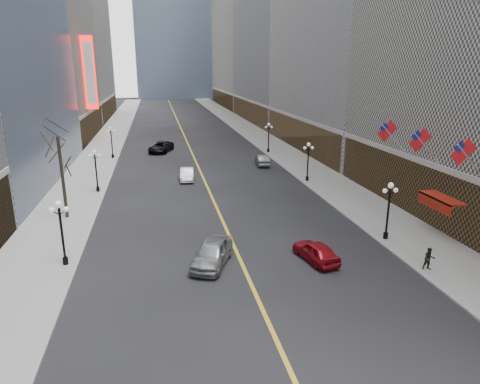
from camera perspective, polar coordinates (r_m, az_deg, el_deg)
name	(u,v)px	position (r m, az deg, el deg)	size (l,w,h in m)	color
sidewalk_east	(275,147)	(72.03, 4.68, 5.95)	(6.00, 230.00, 0.15)	gray
sidewalk_west	(101,154)	(69.96, -18.09, 4.89)	(6.00, 230.00, 0.15)	gray
lane_line	(187,141)	(79.44, -7.15, 6.81)	(0.25, 200.00, 0.02)	gold
bldg_east_c	(301,18)	(110.52, 8.15, 22.00)	(26.60, 40.60, 48.80)	gray
bldg_east_d	(259,9)	(152.42, 2.59, 23.18)	(26.60, 46.60, 62.80)	#AEA690
streetlamp_east_1	(389,205)	(34.46, 19.22, -1.64)	(1.26, 0.44, 4.52)	black
streetlamp_east_2	(308,158)	(50.27, 9.07, 4.55)	(1.26, 0.44, 4.52)	black
streetlamp_east_3	(269,134)	(67.18, 3.83, 7.66)	(1.26, 0.44, 4.52)	black
streetlamp_west_1	(61,226)	(30.66, -22.75, -4.23)	(1.26, 0.44, 4.52)	black
streetlamp_west_2	(96,166)	(47.73, -18.68, 3.26)	(1.26, 0.44, 4.52)	black
streetlamp_west_3	(111,139)	(65.31, -16.77, 6.76)	(1.26, 0.44, 4.52)	black
flag_3	(465,154)	(33.02, 27.82, 4.48)	(2.87, 0.12, 2.87)	#B2B2B7
flag_4	(422,142)	(36.98, 23.07, 6.15)	(2.87, 0.12, 2.87)	#B2B2B7
flag_5	(389,133)	(41.16, 19.24, 7.46)	(2.87, 0.12, 2.87)	#B2B2B7
awning_c	(440,199)	(36.74, 25.08, -0.91)	(1.40, 4.00, 0.93)	maroon
theatre_marquee	(89,73)	(78.92, -19.44, 14.73)	(2.00, 0.55, 12.00)	red
tree_west_far	(59,150)	(39.65, -22.96, 5.23)	(3.60, 3.60, 7.92)	#2D231C
car_nb_near	(212,253)	(29.36, -3.72, -8.13)	(2.02, 5.02, 1.71)	gray
car_nb_mid	(187,174)	(51.30, -7.08, 2.37)	(1.53, 4.39, 1.45)	silver
car_nb_far	(161,147)	(69.11, -10.50, 5.93)	(2.75, 5.97, 1.66)	black
car_sb_mid	(316,251)	(30.41, 10.07, -7.76)	(1.69, 4.20, 1.43)	maroon
car_sb_far	(262,160)	(58.78, 2.99, 4.29)	(1.57, 4.52, 1.49)	#4D5255
ped_east_walk	(429,259)	(30.93, 23.91, -8.15)	(0.75, 0.41, 1.54)	black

